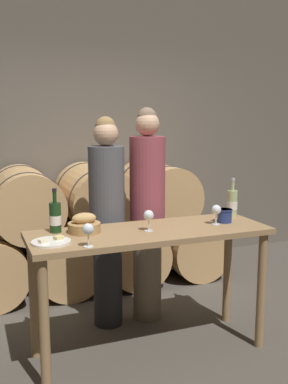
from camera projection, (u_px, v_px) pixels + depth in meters
The scene contains 14 objects.
ground_plane at pixel (150, 351), 3.28m from camera, with size 10.00×10.00×0.00m, color #4C473F.
stone_wall_back at pixel (79, 125), 4.92m from camera, with size 10.00×0.12×3.20m.
barrel_stack at pixel (95, 229), 4.55m from camera, with size 2.68×0.95×1.22m.
tasting_table at pixel (150, 250), 3.15m from camera, with size 1.69×0.58×0.91m.
person_left at pixel (107, 219), 3.57m from camera, with size 0.28×0.28×1.69m.
person_right at pixel (147, 211), 3.69m from camera, with size 0.29×0.29×1.76m.
wine_bottle_red at pixel (55, 217), 3.05m from camera, with size 0.08×0.08×0.30m.
wine_bottle_white at pixel (232, 203), 3.55m from camera, with size 0.08×0.08×0.30m.
blue_crock at pixel (225, 215), 3.34m from camera, with size 0.12×0.12×0.10m.
bread_basket at pixel (84, 225), 3.05m from camera, with size 0.22×0.22×0.14m.
cheese_plate at pixel (51, 242), 2.80m from camera, with size 0.25×0.25×0.04m.
wine_glass_far_left at pixel (88, 230), 2.70m from camera, with size 0.07×0.07×0.15m.
wine_glass_left at pixel (149, 216), 3.08m from camera, with size 0.07×0.07×0.15m.
wine_glass_center at pixel (216, 210), 3.26m from camera, with size 0.07×0.07×0.15m.
Camera 1 is at (-1.15, -2.81, 1.70)m, focal length 42.00 mm.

